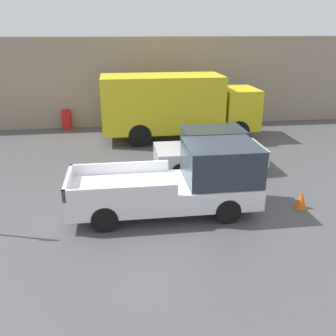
% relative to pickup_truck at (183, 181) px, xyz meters
% --- Properties ---
extents(ground_plane, '(60.00, 60.00, 0.00)m').
position_rel_pickup_truck_xyz_m(ground_plane, '(-0.99, 0.54, -0.97)').
color(ground_plane, '#4C4C4F').
extents(building_wall, '(28.00, 0.15, 4.86)m').
position_rel_pickup_truck_xyz_m(building_wall, '(-0.99, 11.00, 1.46)').
color(building_wall, gray).
rests_on(building_wall, ground).
extents(pickup_truck, '(5.62, 2.07, 2.09)m').
position_rel_pickup_truck_xyz_m(pickup_truck, '(0.00, 0.00, 0.00)').
color(pickup_truck, silver).
rests_on(pickup_truck, ground).
extents(car, '(4.23, 1.93, 1.67)m').
position_rel_pickup_truck_xyz_m(car, '(1.70, 3.41, -0.14)').
color(car, '#B7BABF').
rests_on(car, ground).
extents(delivery_truck, '(7.66, 2.54, 3.17)m').
position_rel_pickup_truck_xyz_m(delivery_truck, '(1.02, 7.96, 0.78)').
color(delivery_truck, gold).
rests_on(delivery_truck, ground).
extents(newspaper_box, '(0.45, 0.40, 1.06)m').
position_rel_pickup_truck_xyz_m(newspaper_box, '(-4.65, 10.67, -0.44)').
color(newspaper_box, red).
rests_on(newspaper_box, ground).
extents(traffic_cone, '(0.37, 0.37, 0.55)m').
position_rel_pickup_truck_xyz_m(traffic_cone, '(3.70, -0.31, -0.69)').
color(traffic_cone, orange).
rests_on(traffic_cone, ground).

